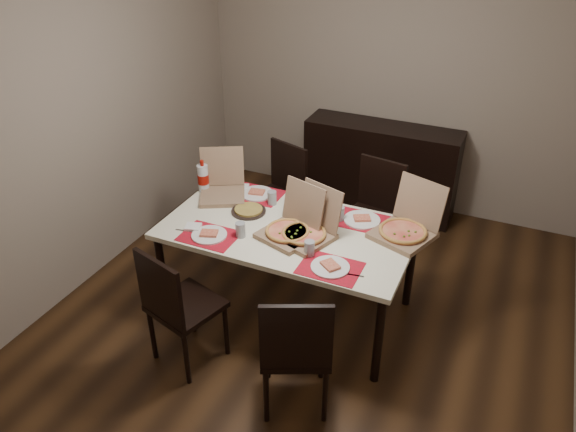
{
  "coord_description": "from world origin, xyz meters",
  "views": [
    {
      "loc": [
        1.23,
        -3.22,
        2.91
      ],
      "look_at": [
        -0.19,
        -0.06,
        0.85
      ],
      "focal_mm": 35.0,
      "sensor_mm": 36.0,
      "label": 1
    }
  ],
  "objects_px": {
    "sideboard": "(380,168)",
    "chair_near_left": "(177,304)",
    "chair_near_right": "(296,347)",
    "soda_bottle": "(203,178)",
    "pizza_box_center": "(290,228)",
    "dip_bowl": "(302,220)",
    "dining_table": "(288,235)",
    "chair_far_left": "(280,190)",
    "chair_far_right": "(374,209)"
  },
  "relations": [
    {
      "from": "chair_far_left",
      "to": "chair_far_right",
      "type": "relative_size",
      "value": 1.0
    },
    {
      "from": "dining_table",
      "to": "dip_bowl",
      "type": "bearing_deg",
      "value": 64.38
    },
    {
      "from": "chair_near_left",
      "to": "pizza_box_center",
      "type": "xyz_separation_m",
      "value": [
        0.49,
        0.74,
        0.29
      ]
    },
    {
      "from": "dip_bowl",
      "to": "soda_bottle",
      "type": "height_order",
      "value": "soda_bottle"
    },
    {
      "from": "chair_near_right",
      "to": "chair_far_right",
      "type": "xyz_separation_m",
      "value": [
        -0.05,
        1.79,
        0.0
      ]
    },
    {
      "from": "dining_table",
      "to": "soda_bottle",
      "type": "xyz_separation_m",
      "value": [
        -0.86,
        0.24,
        0.18
      ]
    },
    {
      "from": "dip_bowl",
      "to": "chair_near_left",
      "type": "bearing_deg",
      "value": -117.68
    },
    {
      "from": "dining_table",
      "to": "soda_bottle",
      "type": "distance_m",
      "value": 0.91
    },
    {
      "from": "sideboard",
      "to": "dining_table",
      "type": "distance_m",
      "value": 1.87
    },
    {
      "from": "dining_table",
      "to": "dip_bowl",
      "type": "distance_m",
      "value": 0.16
    },
    {
      "from": "dining_table",
      "to": "chair_near_right",
      "type": "bearing_deg",
      "value": -63.16
    },
    {
      "from": "chair_far_right",
      "to": "chair_near_right",
      "type": "bearing_deg",
      "value": -88.47
    },
    {
      "from": "dining_table",
      "to": "chair_far_left",
      "type": "relative_size",
      "value": 1.94
    },
    {
      "from": "sideboard",
      "to": "chair_far_right",
      "type": "xyz_separation_m",
      "value": [
        0.21,
        -0.92,
        0.06
      ]
    },
    {
      "from": "sideboard",
      "to": "dining_table",
      "type": "bearing_deg",
      "value": -95.77
    },
    {
      "from": "chair_far_right",
      "to": "pizza_box_center",
      "type": "bearing_deg",
      "value": -108.59
    },
    {
      "from": "chair_far_left",
      "to": "pizza_box_center",
      "type": "xyz_separation_m",
      "value": [
        0.54,
        -0.98,
        0.29
      ]
    },
    {
      "from": "sideboard",
      "to": "chair_far_left",
      "type": "xyz_separation_m",
      "value": [
        -0.67,
        -0.94,
        0.06
      ]
    },
    {
      "from": "dining_table",
      "to": "chair_far_right",
      "type": "distance_m",
      "value": 1.02
    },
    {
      "from": "chair_near_left",
      "to": "chair_far_left",
      "type": "height_order",
      "value": "same"
    },
    {
      "from": "sideboard",
      "to": "soda_bottle",
      "type": "height_order",
      "value": "soda_bottle"
    },
    {
      "from": "chair_far_right",
      "to": "dip_bowl",
      "type": "height_order",
      "value": "chair_far_right"
    },
    {
      "from": "pizza_box_center",
      "to": "chair_far_left",
      "type": "bearing_deg",
      "value": 118.76
    },
    {
      "from": "sideboard",
      "to": "dip_bowl",
      "type": "relative_size",
      "value": 12.85
    },
    {
      "from": "chair_near_left",
      "to": "chair_near_right",
      "type": "distance_m",
      "value": 0.88
    },
    {
      "from": "sideboard",
      "to": "chair_far_left",
      "type": "distance_m",
      "value": 1.15
    },
    {
      "from": "chair_near_left",
      "to": "soda_bottle",
      "type": "relative_size",
      "value": 3.43
    },
    {
      "from": "chair_near_right",
      "to": "dip_bowl",
      "type": "distance_m",
      "value": 1.09
    },
    {
      "from": "chair_far_left",
      "to": "chair_near_right",
      "type": "bearing_deg",
      "value": -62.45
    },
    {
      "from": "chair_near_left",
      "to": "chair_far_left",
      "type": "relative_size",
      "value": 1.0
    },
    {
      "from": "chair_far_left",
      "to": "chair_far_right",
      "type": "xyz_separation_m",
      "value": [
        0.88,
        0.02,
        0.0
      ]
    },
    {
      "from": "dining_table",
      "to": "dip_bowl",
      "type": "xyz_separation_m",
      "value": [
        0.06,
        0.12,
        0.08
      ]
    },
    {
      "from": "pizza_box_center",
      "to": "dip_bowl",
      "type": "relative_size",
      "value": 4.07
    },
    {
      "from": "soda_bottle",
      "to": "chair_far_right",
      "type": "bearing_deg",
      "value": 28.67
    },
    {
      "from": "chair_near_left",
      "to": "soda_bottle",
      "type": "bearing_deg",
      "value": 111.5
    },
    {
      "from": "chair_near_right",
      "to": "soda_bottle",
      "type": "height_order",
      "value": "soda_bottle"
    },
    {
      "from": "pizza_box_center",
      "to": "dip_bowl",
      "type": "height_order",
      "value": "pizza_box_center"
    },
    {
      "from": "chair_far_right",
      "to": "pizza_box_center",
      "type": "relative_size",
      "value": 1.96
    },
    {
      "from": "sideboard",
      "to": "dining_table",
      "type": "relative_size",
      "value": 0.83
    },
    {
      "from": "sideboard",
      "to": "pizza_box_center",
      "type": "xyz_separation_m",
      "value": [
        -0.13,
        -1.92,
        0.36
      ]
    },
    {
      "from": "dip_bowl",
      "to": "pizza_box_center",
      "type": "bearing_deg",
      "value": -90.94
    },
    {
      "from": "dining_table",
      "to": "chair_near_right",
      "type": "relative_size",
      "value": 1.94
    },
    {
      "from": "soda_bottle",
      "to": "sideboard",
      "type": "bearing_deg",
      "value": 56.94
    },
    {
      "from": "pizza_box_center",
      "to": "soda_bottle",
      "type": "height_order",
      "value": "pizza_box_center"
    },
    {
      "from": "dining_table",
      "to": "chair_far_left",
      "type": "distance_m",
      "value": 1.04
    },
    {
      "from": "sideboard",
      "to": "chair_near_left",
      "type": "distance_m",
      "value": 2.74
    },
    {
      "from": "chair_near_left",
      "to": "chair_near_right",
      "type": "height_order",
      "value": "same"
    },
    {
      "from": "chair_far_left",
      "to": "soda_bottle",
      "type": "bearing_deg",
      "value": -119.26
    },
    {
      "from": "dining_table",
      "to": "chair_far_right",
      "type": "height_order",
      "value": "chair_far_right"
    },
    {
      "from": "chair_near_left",
      "to": "dip_bowl",
      "type": "distance_m",
      "value": 1.1
    }
  ]
}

